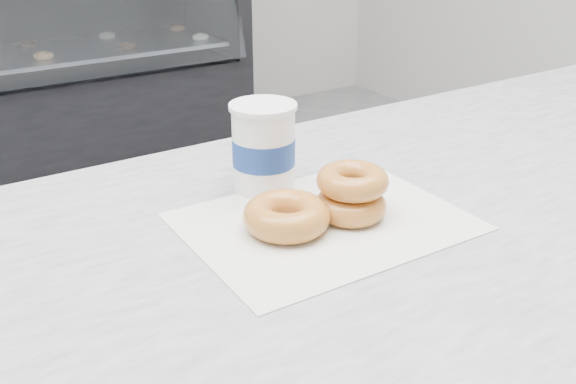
# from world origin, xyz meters

# --- Properties ---
(wax_paper) EXTENTS (0.34, 0.27, 0.00)m
(wax_paper) POSITION_xyz_m (-0.03, -0.56, 0.90)
(wax_paper) COLOR silver
(wax_paper) RESTS_ON counter
(donut_single) EXTENTS (0.12, 0.12, 0.04)m
(donut_single) POSITION_xyz_m (-0.08, -0.55, 0.92)
(donut_single) COLOR gold
(donut_single) RESTS_ON wax_paper
(donut_stack) EXTENTS (0.13, 0.13, 0.06)m
(donut_stack) POSITION_xyz_m (0.01, -0.57, 0.93)
(donut_stack) COLOR gold
(donut_stack) RESTS_ON wax_paper
(coffee_cup) EXTENTS (0.10, 0.10, 0.12)m
(coffee_cup) POSITION_xyz_m (-0.04, -0.43, 0.96)
(coffee_cup) COLOR white
(coffee_cup) RESTS_ON counter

